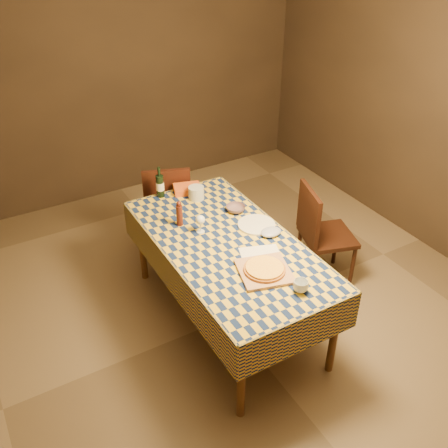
% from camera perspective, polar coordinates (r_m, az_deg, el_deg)
% --- Properties ---
extents(room, '(5.00, 5.10, 2.70)m').
position_cam_1_polar(room, '(3.38, 0.42, 5.97)').
color(room, brown).
rests_on(room, ground).
extents(dining_table, '(0.94, 1.84, 0.77)m').
position_cam_1_polar(dining_table, '(3.73, 0.38, -3.01)').
color(dining_table, brown).
rests_on(dining_table, ground).
extents(cutting_board, '(0.42, 0.42, 0.02)m').
position_cam_1_polar(cutting_board, '(3.40, 4.64, -5.42)').
color(cutting_board, '#AF7A52').
rests_on(cutting_board, dining_table).
extents(pizza, '(0.31, 0.31, 0.03)m').
position_cam_1_polar(pizza, '(3.39, 4.66, -5.10)').
color(pizza, '#A75C1B').
rests_on(pizza, cutting_board).
extents(pepper_mill, '(0.06, 0.06, 0.21)m').
position_cam_1_polar(pepper_mill, '(3.84, -5.12, 1.14)').
color(pepper_mill, '#471810').
rests_on(pepper_mill, dining_table).
extents(bowl, '(0.18, 0.18, 0.05)m').
position_cam_1_polar(bowl, '(4.03, 1.33, 1.76)').
color(bowl, '#634B53').
rests_on(bowl, dining_table).
extents(wine_glass, '(0.08, 0.08, 0.15)m').
position_cam_1_polar(wine_glass, '(3.74, -2.73, 0.41)').
color(wine_glass, white).
rests_on(wine_glass, dining_table).
extents(wine_bottle, '(0.09, 0.09, 0.27)m').
position_cam_1_polar(wine_bottle, '(4.24, -7.32, 4.38)').
color(wine_bottle, black).
rests_on(wine_bottle, dining_table).
extents(deli_tub, '(0.15, 0.15, 0.11)m').
position_cam_1_polar(deli_tub, '(4.20, -3.19, 3.57)').
color(deli_tub, '#BABFC1').
rests_on(deli_tub, dining_table).
extents(takeout_container, '(0.26, 0.22, 0.06)m').
position_cam_1_polar(takeout_container, '(4.32, -4.23, 4.03)').
color(takeout_container, '#D0541B').
rests_on(takeout_container, dining_table).
extents(white_plate, '(0.31, 0.31, 0.02)m').
position_cam_1_polar(white_plate, '(3.87, 3.73, -0.09)').
color(white_plate, silver).
rests_on(white_plate, dining_table).
extents(tumbler, '(0.13, 0.13, 0.08)m').
position_cam_1_polar(tumbler, '(3.27, 8.76, -7.02)').
color(tumbler, silver).
rests_on(tumbler, dining_table).
extents(flour_patch, '(0.34, 0.30, 0.00)m').
position_cam_1_polar(flour_patch, '(3.57, 4.22, -3.53)').
color(flour_patch, silver).
rests_on(flour_patch, dining_table).
extents(flour_bag, '(0.20, 0.17, 0.05)m').
position_cam_1_polar(flour_bag, '(3.77, 5.38, -0.91)').
color(flour_bag, '#949BBE').
rests_on(flour_bag, dining_table).
extents(chair_far, '(0.54, 0.55, 0.93)m').
position_cam_1_polar(chair_far, '(4.66, -6.48, 2.32)').
color(chair_far, black).
rests_on(chair_far, ground).
extents(chair_right, '(0.53, 0.53, 0.93)m').
position_cam_1_polar(chair_right, '(4.33, 10.87, -0.75)').
color(chair_right, black).
rests_on(chair_right, ground).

